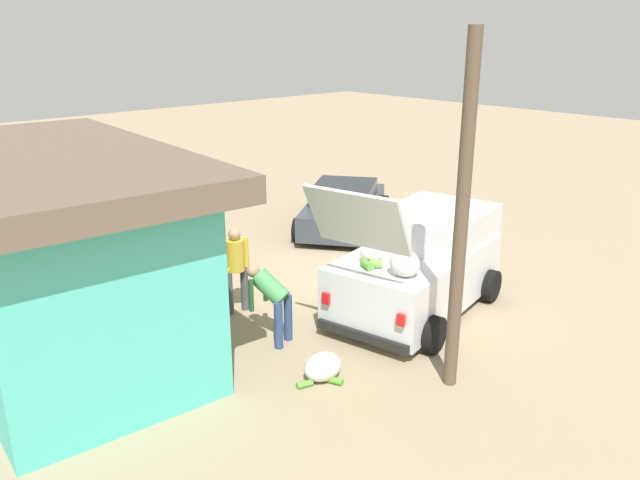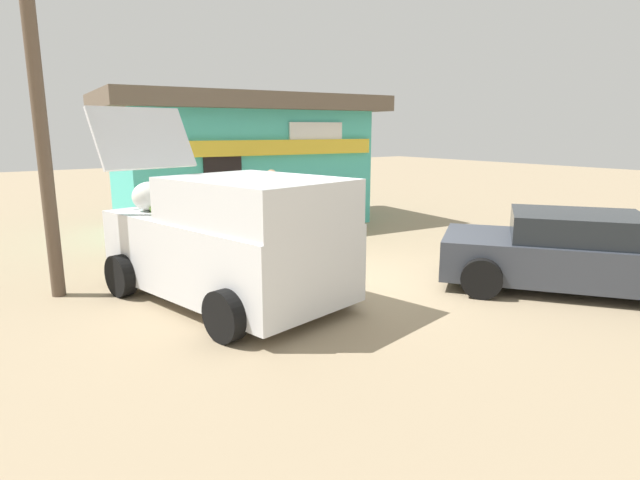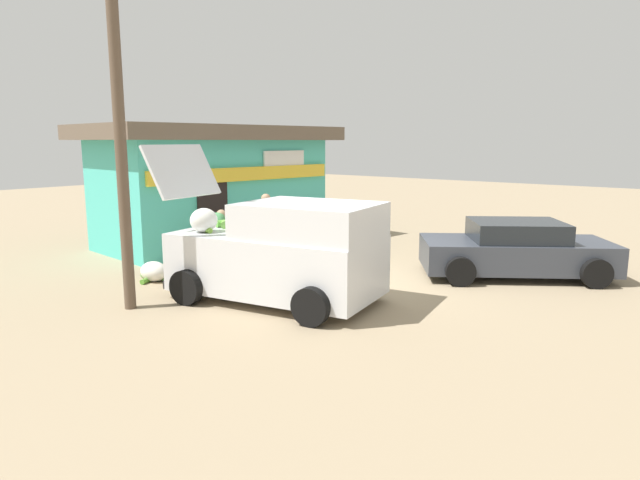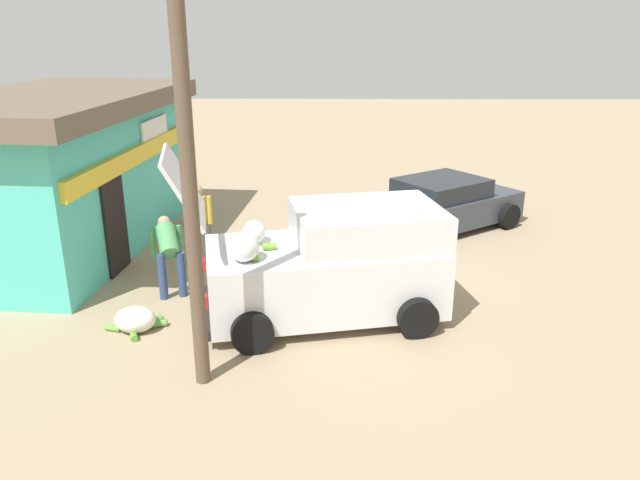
% 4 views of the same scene
% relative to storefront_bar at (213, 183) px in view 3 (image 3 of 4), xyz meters
% --- Properties ---
extents(ground_plane, '(60.00, 60.00, 0.00)m').
position_rel_storefront_bar_xyz_m(ground_plane, '(-0.92, -6.02, -1.76)').
color(ground_plane, '#9E896B').
extents(storefront_bar, '(7.32, 4.47, 3.37)m').
position_rel_storefront_bar_xyz_m(storefront_bar, '(0.00, 0.00, 0.00)').
color(storefront_bar, '#4CC6B7').
rests_on(storefront_bar, ground_plane).
extents(delivery_van, '(2.85, 4.63, 2.88)m').
position_rel_storefront_bar_xyz_m(delivery_van, '(-3.15, -5.66, -0.82)').
color(delivery_van, silver).
rests_on(delivery_van, ground_plane).
extents(parked_sedan, '(3.79, 4.29, 1.23)m').
position_rel_storefront_bar_xyz_m(parked_sedan, '(1.55, -8.29, -1.17)').
color(parked_sedan, '#383D47').
rests_on(parked_sedan, ground_plane).
extents(vendor_standing, '(0.37, 0.57, 1.69)m').
position_rel_storefront_bar_xyz_m(vendor_standing, '(-0.87, -2.99, -0.78)').
color(vendor_standing, '#4C4C51').
rests_on(vendor_standing, ground_plane).
extents(customer_bending, '(0.80, 0.68, 1.37)m').
position_rel_storefront_bar_xyz_m(customer_bending, '(-2.28, -2.73, -0.90)').
color(customer_bending, navy).
rests_on(customer_bending, ground_plane).
extents(unloaded_banana_pile, '(0.76, 0.96, 0.42)m').
position_rel_storefront_bar_xyz_m(unloaded_banana_pile, '(-3.78, -2.53, -1.56)').
color(unloaded_banana_pile, silver).
rests_on(unloaded_banana_pile, ground_plane).
extents(paint_bucket, '(0.30, 0.30, 0.39)m').
position_rel_storefront_bar_xyz_m(paint_bucket, '(1.75, -2.28, -1.56)').
color(paint_bucket, '#BF3F33').
rests_on(paint_bucket, ground_plane).
extents(utility_pole, '(0.20, 0.20, 5.26)m').
position_rel_storefront_bar_xyz_m(utility_pole, '(-5.21, -3.88, 0.87)').
color(utility_pole, brown).
rests_on(utility_pole, ground_plane).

